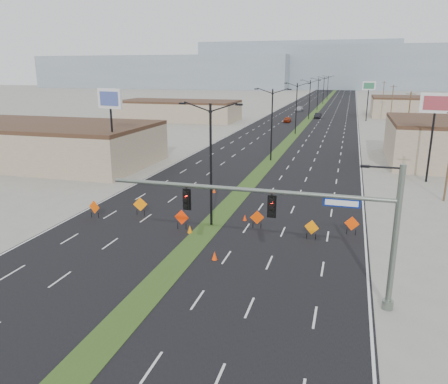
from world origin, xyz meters
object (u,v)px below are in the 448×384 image
(signal_mast, at_px, (305,217))
(pole_sign_west, at_px, (110,105))
(car_far, at_px, (299,109))
(cone_1, at_px, (190,229))
(construction_sign_5, at_px, (352,224))
(streetlight_1, at_px, (272,122))
(pole_sign_east_near, at_px, (435,110))
(pole_sign_east_far, at_px, (369,89))
(streetlight_5, at_px, (324,89))
(cone_0, at_px, (214,256))
(cone_3, at_px, (214,190))
(cone_2, at_px, (245,218))
(construction_sign_1, at_px, (140,205))
(streetlight_0, at_px, (211,161))
(car_left, at_px, (287,120))
(construction_sign_0, at_px, (94,208))
(streetlight_6, at_px, (328,87))
(construction_sign_2, at_px, (182,218))
(construction_sign_3, at_px, (257,218))
(streetlight_2, at_px, (296,107))
(streetlight_4, at_px, (318,93))
(construction_sign_4, at_px, (312,228))
(car_mid, at_px, (318,116))
(streetlight_3, at_px, (310,98))

(signal_mast, distance_m, pole_sign_west, 33.79)
(car_far, distance_m, cone_1, 109.60)
(construction_sign_5, bearing_deg, streetlight_1, 118.44)
(pole_sign_east_near, distance_m, pole_sign_east_far, 63.66)
(construction_sign_5, xyz_separation_m, pole_sign_west, (-27.43, 11.83, 7.71))
(streetlight_5, bearing_deg, streetlight_1, -90.00)
(signal_mast, xyz_separation_m, cone_0, (-6.24, 3.44, -4.48))
(streetlight_5, distance_m, cone_3, 130.58)
(cone_2, bearing_deg, pole_sign_east_far, 81.77)
(signal_mast, distance_m, construction_sign_1, 19.07)
(cone_2, relative_size, pole_sign_west, 0.05)
(streetlight_0, bearing_deg, car_left, 93.34)
(construction_sign_0, xyz_separation_m, construction_sign_1, (3.55, 1.70, 0.04))
(streetlight_5, relative_size, pole_sign_east_far, 1.03)
(streetlight_6, height_order, construction_sign_2, streetlight_6)
(car_left, distance_m, construction_sign_2, 77.48)
(streetlight_6, bearing_deg, construction_sign_3, -88.69)
(streetlight_2, distance_m, cone_1, 58.49)
(streetlight_5, xyz_separation_m, pole_sign_east_near, (19.48, -119.18, 2.83))
(pole_sign_east_near, bearing_deg, construction_sign_3, -116.94)
(streetlight_4, distance_m, pole_sign_west, 100.66)
(construction_sign_4, bearing_deg, cone_1, -155.06)
(streetlight_2, distance_m, car_mid, 32.11)
(pole_sign_east_near, bearing_deg, streetlight_2, 129.32)
(pole_sign_west, bearing_deg, signal_mast, -29.77)
(car_mid, xyz_separation_m, construction_sign_1, (-8.87, -87.06, 0.28))
(streetlight_4, height_order, cone_2, streetlight_4)
(streetlight_5, height_order, construction_sign_2, streetlight_5)
(construction_sign_4, bearing_deg, pole_sign_east_near, 79.43)
(streetlight_1, distance_m, car_far, 79.58)
(streetlight_3, height_order, streetlight_5, same)
(pole_sign_east_near, bearing_deg, construction_sign_1, -132.15)
(construction_sign_5, xyz_separation_m, cone_0, (-8.92, -7.43, -0.58))
(streetlight_2, bearing_deg, construction_sign_0, -100.28)
(streetlight_2, bearing_deg, car_left, 102.58)
(car_left, height_order, pole_sign_west, pole_sign_west)
(construction_sign_5, bearing_deg, construction_sign_4, -143.08)
(cone_3, distance_m, pole_sign_east_far, 77.04)
(construction_sign_2, relative_size, construction_sign_4, 1.08)
(streetlight_2, height_order, construction_sign_1, streetlight_2)
(cone_0, bearing_deg, streetlight_1, 93.83)
(signal_mast, relative_size, cone_0, 26.12)
(streetlight_1, height_order, streetlight_2, same)
(construction_sign_0, bearing_deg, cone_0, -10.41)
(streetlight_1, height_order, streetlight_6, same)
(cone_1, bearing_deg, cone_2, 49.55)
(car_left, bearing_deg, signal_mast, -81.98)
(car_left, relative_size, construction_sign_5, 2.62)
(car_left, xyz_separation_m, pole_sign_west, (-11.77, -63.12, 7.92))
(streetlight_0, bearing_deg, streetlight_2, 90.00)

